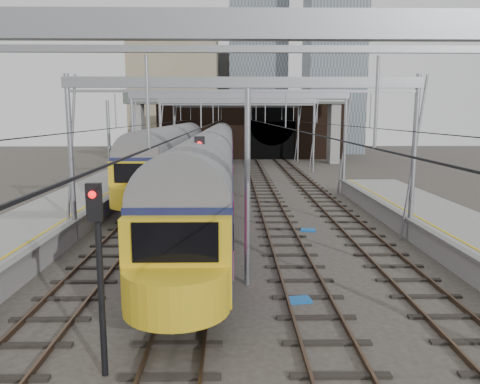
{
  "coord_description": "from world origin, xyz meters",
  "views": [
    {
      "loc": [
        -0.53,
        -14.28,
        6.08
      ],
      "look_at": [
        -0.16,
        8.14,
        2.4
      ],
      "focal_mm": 35.0,
      "sensor_mm": 36.0,
      "label": 1
    }
  ],
  "objects_px": {
    "train_main": "(218,151)",
    "train_second": "(174,153)",
    "signal_near_left": "(98,256)",
    "signal_near_centre": "(200,190)"
  },
  "relations": [
    {
      "from": "train_main",
      "to": "train_second",
      "type": "xyz_separation_m",
      "value": [
        -4.0,
        -2.66,
        0.04
      ]
    },
    {
      "from": "signal_near_left",
      "to": "signal_near_centre",
      "type": "xyz_separation_m",
      "value": [
        1.82,
        7.15,
        0.38
      ]
    },
    {
      "from": "train_main",
      "to": "signal_near_centre",
      "type": "relative_size",
      "value": 13.07
    },
    {
      "from": "train_main",
      "to": "train_second",
      "type": "height_order",
      "value": "train_second"
    },
    {
      "from": "train_second",
      "to": "signal_near_left",
      "type": "height_order",
      "value": "train_second"
    },
    {
      "from": "signal_near_left",
      "to": "signal_near_centre",
      "type": "distance_m",
      "value": 7.39
    },
    {
      "from": "train_second",
      "to": "signal_near_centre",
      "type": "xyz_separation_m",
      "value": [
        4.27,
        -26.44,
        0.66
      ]
    },
    {
      "from": "train_main",
      "to": "signal_near_centre",
      "type": "xyz_separation_m",
      "value": [
        0.27,
        -29.11,
        0.7
      ]
    },
    {
      "from": "train_second",
      "to": "signal_near_centre",
      "type": "height_order",
      "value": "signal_near_centre"
    },
    {
      "from": "signal_near_left",
      "to": "train_second",
      "type": "bearing_deg",
      "value": 91.04
    }
  ]
}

